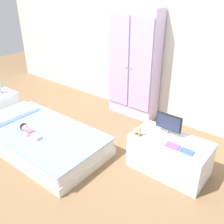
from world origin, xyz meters
The scene contains 12 objects.
ground_plane centered at (0.00, 0.00, -0.01)m, with size 10.00×10.00×0.02m, color brown.
back_wall centered at (0.00, 1.57, 1.35)m, with size 6.40×0.05×2.70m, color silver.
bed centered at (-0.52, -0.13, 0.12)m, with size 1.69×0.93×0.25m.
pillow centered at (-1.17, -0.13, 0.28)m, with size 0.32×0.67×0.06m, color silver.
doll centered at (-0.63, -0.25, 0.29)m, with size 0.39×0.14×0.10m.
nightstand centered at (-1.65, 0.02, 0.21)m, with size 0.36×0.36×0.42m, color white.
wardrobe centered at (-0.14, 1.39, 0.82)m, with size 0.77×0.32×1.64m.
tv_stand centered at (0.98, 0.47, 0.21)m, with size 0.86×0.46×0.42m, color silver.
tv_monitor centered at (0.89, 0.55, 0.56)m, with size 0.30×0.10×0.25m.
rocking_horse_toy centered at (0.64, 0.33, 0.48)m, with size 0.11×0.04×0.13m.
book_purple centered at (1.04, 0.37, 0.42)m, with size 0.15×0.10×0.01m, color #8E51B2.
book_blue centered at (1.20, 0.37, 0.42)m, with size 0.14×0.09×0.01m, color blue.
Camera 1 is at (1.90, -1.75, 1.97)m, focal length 41.12 mm.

